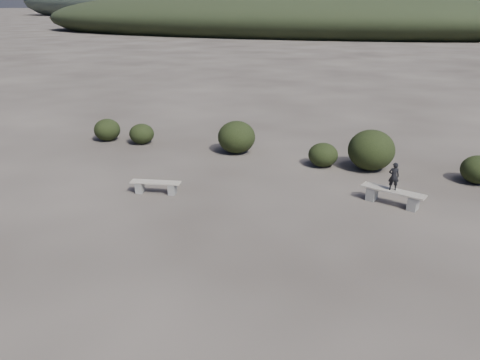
% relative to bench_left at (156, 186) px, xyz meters
% --- Properties ---
extents(ground, '(1200.00, 1200.00, 0.00)m').
position_rel_bench_left_xyz_m(ground, '(2.82, -4.13, -0.25)').
color(ground, '#322B26').
rests_on(ground, ground).
extents(bench_left, '(1.66, 0.70, 0.41)m').
position_rel_bench_left_xyz_m(bench_left, '(0.00, 0.00, 0.00)').
color(bench_left, gray).
rests_on(bench_left, ground).
extents(bench_right, '(1.96, 0.92, 0.48)m').
position_rel_bench_left_xyz_m(bench_right, '(7.22, 1.74, 0.05)').
color(bench_right, gray).
rests_on(bench_right, ground).
extents(seated_person, '(0.36, 0.28, 0.87)m').
position_rel_bench_left_xyz_m(seated_person, '(7.20, 1.74, 0.67)').
color(seated_person, black).
rests_on(seated_person, bench_right).
extents(shrub_a, '(1.07, 1.07, 0.88)m').
position_rel_bench_left_xyz_m(shrub_a, '(-3.53, 4.88, 0.19)').
color(shrub_a, black).
rests_on(shrub_a, ground).
extents(shrub_b, '(1.54, 1.54, 1.32)m').
position_rel_bench_left_xyz_m(shrub_b, '(0.85, 5.09, 0.41)').
color(shrub_b, black).
rests_on(shrub_b, ground).
extents(shrub_c, '(1.11, 1.11, 0.89)m').
position_rel_bench_left_xyz_m(shrub_c, '(4.52, 4.62, 0.20)').
color(shrub_c, black).
rests_on(shrub_c, ground).
extents(shrub_d, '(1.70, 1.70, 1.49)m').
position_rel_bench_left_xyz_m(shrub_d, '(6.23, 4.88, 0.50)').
color(shrub_d, black).
rests_on(shrub_d, ground).
extents(shrub_e, '(1.15, 1.15, 0.96)m').
position_rel_bench_left_xyz_m(shrub_e, '(9.82, 4.71, 0.23)').
color(shrub_e, black).
rests_on(shrub_e, ground).
extents(shrub_f, '(1.15, 1.15, 0.98)m').
position_rel_bench_left_xyz_m(shrub_f, '(-5.25, 4.78, 0.24)').
color(shrub_f, black).
rests_on(shrub_f, ground).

